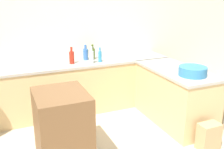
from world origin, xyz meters
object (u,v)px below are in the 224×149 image
(island_table, at_px, (63,128))
(olive_oil_bottle, at_px, (93,53))
(hot_sauce_bottle, at_px, (72,57))
(paper_bag, at_px, (209,136))
(vinegar_bottle_clear, at_px, (92,57))
(dish_soap_bottle, at_px, (100,56))
(water_bottle_blue, at_px, (86,54))
(mixing_bowl, at_px, (193,71))

(island_table, distance_m, olive_oil_bottle, 1.82)
(hot_sauce_bottle, relative_size, paper_bag, 0.76)
(vinegar_bottle_clear, distance_m, paper_bag, 2.16)
(olive_oil_bottle, xyz_separation_m, dish_soap_bottle, (0.05, -0.23, -0.01))
(olive_oil_bottle, bearing_deg, hot_sauce_bottle, -159.75)
(paper_bag, bearing_deg, hot_sauce_bottle, 126.48)
(vinegar_bottle_clear, bearing_deg, paper_bag, -58.76)
(hot_sauce_bottle, relative_size, dish_soap_bottle, 1.13)
(water_bottle_blue, relative_size, vinegar_bottle_clear, 0.93)
(mixing_bowl, bearing_deg, vinegar_bottle_clear, 132.06)
(olive_oil_bottle, bearing_deg, island_table, -121.36)
(island_table, distance_m, dish_soap_bottle, 1.66)
(mixing_bowl, height_order, water_bottle_blue, water_bottle_blue)
(water_bottle_blue, bearing_deg, vinegar_bottle_clear, -86.10)
(olive_oil_bottle, xyz_separation_m, vinegar_bottle_clear, (-0.11, -0.26, 0.01))
(mixing_bowl, xyz_separation_m, dish_soap_bottle, (-0.93, 1.25, 0.03))
(hot_sauce_bottle, bearing_deg, dish_soap_bottle, -9.32)
(mixing_bowl, relative_size, dish_soap_bottle, 1.60)
(dish_soap_bottle, bearing_deg, mixing_bowl, -53.17)
(water_bottle_blue, height_order, vinegar_bottle_clear, vinegar_bottle_clear)
(hot_sauce_bottle, relative_size, olive_oil_bottle, 1.06)
(olive_oil_bottle, height_order, paper_bag, olive_oil_bottle)
(island_table, xyz_separation_m, paper_bag, (1.83, -0.49, -0.27))
(mixing_bowl, relative_size, paper_bag, 1.08)
(island_table, bearing_deg, mixing_bowl, 0.17)
(vinegar_bottle_clear, bearing_deg, mixing_bowl, -47.94)
(hot_sauce_bottle, distance_m, olive_oil_bottle, 0.45)
(vinegar_bottle_clear, height_order, dish_soap_bottle, vinegar_bottle_clear)
(water_bottle_blue, height_order, olive_oil_bottle, same)
(island_table, bearing_deg, hot_sauce_bottle, 69.90)
(water_bottle_blue, bearing_deg, mixing_bowl, -53.06)
(olive_oil_bottle, xyz_separation_m, paper_bag, (0.93, -1.98, -0.80))
(island_table, height_order, vinegar_bottle_clear, vinegar_bottle_clear)
(water_bottle_blue, height_order, dish_soap_bottle, water_bottle_blue)
(island_table, xyz_separation_m, vinegar_bottle_clear, (0.80, 1.22, 0.54))
(hot_sauce_bottle, height_order, vinegar_bottle_clear, vinegar_bottle_clear)
(water_bottle_blue, xyz_separation_m, olive_oil_bottle, (0.13, -0.00, -0.00))
(vinegar_bottle_clear, bearing_deg, olive_oil_bottle, 67.50)
(paper_bag, bearing_deg, olive_oil_bottle, 115.19)
(dish_soap_bottle, bearing_deg, olive_oil_bottle, 102.95)
(vinegar_bottle_clear, xyz_separation_m, dish_soap_bottle, (0.16, 0.03, -0.01))
(mixing_bowl, distance_m, water_bottle_blue, 1.86)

